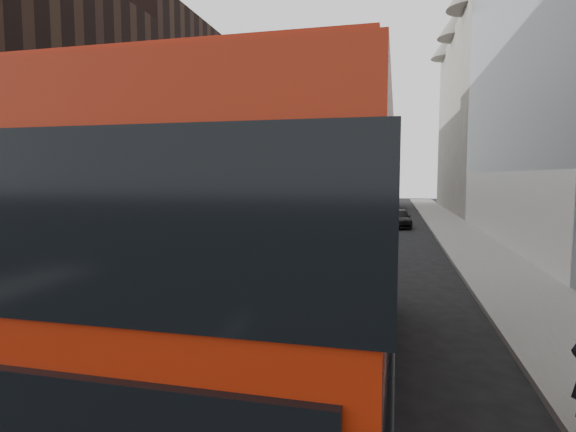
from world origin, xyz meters
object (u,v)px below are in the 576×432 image
Objects in this scene: street_lamp at (174,165)px; car_a at (318,250)px; grey_bus at (383,192)px; car_c at (399,218)px; car_b at (359,231)px; red_bus at (319,247)px.

street_lamp reaches higher than car_a.
car_c is at bearing -79.39° from grey_bus.
street_lamp is 1.66× the size of car_c.
car_b is at bearing -85.20° from grey_bus.
street_lamp is 0.65× the size of grey_bus.
street_lamp reaches higher than red_bus.
red_bus is 2.54× the size of car_c.
car_a is (-1.68, -33.97, -1.16)m from grey_bus.
grey_bus is at bearing 92.21° from car_b.
street_lamp is at bearing -143.46° from car_c.
street_lamp is 1.79× the size of car_a.
car_a reaches higher than car_c.
car_a is 6.60m from car_b.
grey_bus is (10.64, 28.64, -2.35)m from street_lamp.
red_bus is 16.71m from car_b.
grey_bus reaches higher than car_c.
red_bus is at bearing -87.25° from car_a.
street_lamp is 18.83m from red_bus.
red_bus reaches higher than grey_bus.
red_bus is at bearing -95.05° from car_c.
street_lamp reaches higher than car_b.
red_bus is 10.39m from car_a.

